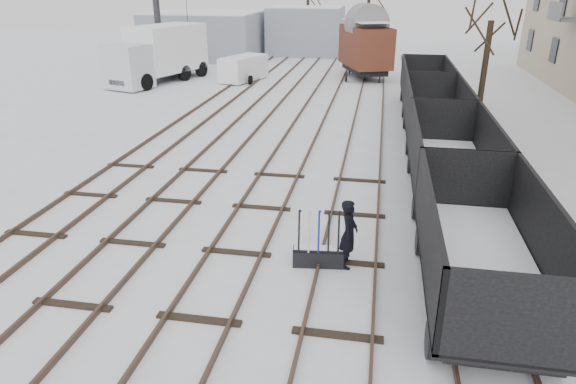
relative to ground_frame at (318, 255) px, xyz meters
name	(u,v)px	position (x,y,z in m)	size (l,w,h in m)	color
ground	(236,253)	(-2.25, 0.20, -0.28)	(120.00, 120.00, 0.00)	white
tracks	(308,122)	(-2.25, 13.88, -0.21)	(13.90, 52.00, 0.16)	black
shed_left	(205,35)	(-15.25, 36.20, 1.76)	(10.00, 8.00, 4.10)	#969FA9
shed_right	(306,30)	(-6.25, 40.20, 1.96)	(7.00, 6.00, 4.50)	#969FA9
ground_frame	(318,255)	(0.00, 0.00, 0.00)	(1.34, 0.55, 1.49)	black
worker	(349,234)	(0.75, 0.10, 0.63)	(0.67, 0.44, 1.83)	black
freight_wagon_a	(481,263)	(3.75, -0.99, 0.73)	(2.59, 6.48, 2.64)	black
freight_wagon_b	(450,167)	(3.75, 5.41, 0.73)	(2.59, 6.48, 2.64)	black
freight_wagon_c	(434,120)	(3.75, 11.81, 0.73)	(2.59, 6.48, 2.64)	black
freight_wagon_d	(425,92)	(3.75, 18.21, 0.73)	(2.59, 6.48, 2.64)	black
box_van_wagon	(365,45)	(-0.03, 27.70, 2.12)	(4.53, 6.04, 4.12)	black
lorry	(159,54)	(-14.36, 23.50, 1.71)	(4.48, 8.92, 3.87)	black
panel_van	(244,68)	(-8.58, 24.97, 0.64)	(2.94, 4.36, 1.77)	white
crane	(161,39)	(-15.74, 27.22, 2.33)	(2.31, 5.90, 9.92)	#29282D
tree_near	(484,74)	(6.29, 15.63, 2.23)	(0.30, 0.30, 5.03)	black
tree_far_left	(308,20)	(-6.41, 42.20, 2.83)	(0.30, 0.30, 6.22)	black
tree_far_right	(368,16)	(-0.34, 39.34, 3.41)	(0.30, 0.30, 7.38)	black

